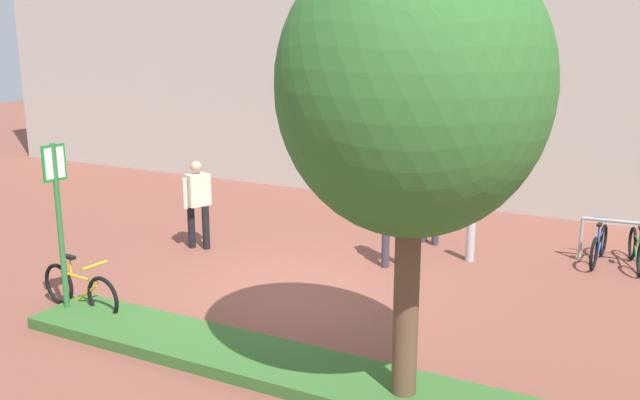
% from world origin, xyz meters
% --- Properties ---
extents(ground_plane, '(60.00, 60.00, 0.00)m').
position_xyz_m(ground_plane, '(0.00, 0.00, 0.00)').
color(ground_plane, brown).
extents(planter_strip, '(7.00, 1.10, 0.16)m').
position_xyz_m(planter_strip, '(0.90, -2.38, 0.08)').
color(planter_strip, '#336028').
rests_on(planter_strip, ground).
extents(tree_sidewalk, '(2.82, 2.82, 5.12)m').
position_xyz_m(tree_sidewalk, '(2.87, -2.40, 3.55)').
color(tree_sidewalk, brown).
rests_on(tree_sidewalk, ground).
extents(parking_sign_post, '(0.08, 0.36, 2.60)m').
position_xyz_m(parking_sign_post, '(-2.40, -2.38, 1.69)').
color(parking_sign_post, '#2D7238').
rests_on(parking_sign_post, ground).
extents(bike_at_sign, '(1.68, 0.42, 0.86)m').
position_xyz_m(bike_at_sign, '(-2.38, -2.13, 0.35)').
color(bike_at_sign, black).
rests_on(bike_at_sign, ground).
extents(bollard_steel, '(0.16, 0.16, 0.90)m').
position_xyz_m(bollard_steel, '(2.12, 2.92, 0.45)').
color(bollard_steel, '#ADADB2').
rests_on(bollard_steel, ground).
extents(person_casual_tan, '(0.43, 0.57, 1.72)m').
position_xyz_m(person_casual_tan, '(-2.74, 1.23, 0.98)').
color(person_casual_tan, black).
rests_on(person_casual_tan, ground).
extents(person_shirt_blue, '(0.53, 0.42, 1.72)m').
position_xyz_m(person_shirt_blue, '(1.11, 3.62, 0.98)').
color(person_shirt_blue, '#383342').
rests_on(person_shirt_blue, ground).
extents(person_shirt_white, '(0.42, 0.52, 1.72)m').
position_xyz_m(person_shirt_white, '(0.95, 2.03, 0.98)').
color(person_shirt_white, '#383342').
rests_on(person_shirt_white, ground).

